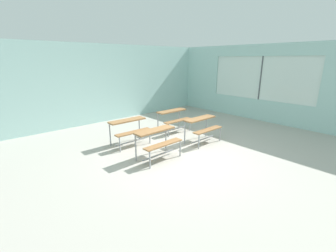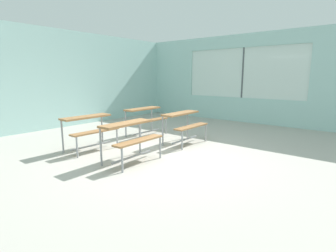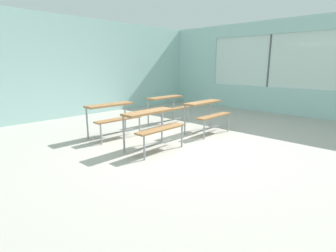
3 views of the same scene
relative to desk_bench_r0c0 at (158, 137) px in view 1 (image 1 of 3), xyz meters
The scene contains 7 objects.
ground 0.83m from the desk_bench_r0c0, 24.66° to the right, with size 10.00×9.00×0.05m, color #ADA89E.
wall_back 4.39m from the desk_bench_r0c0, 82.81° to the left, with size 10.00×0.12×3.00m, color #A8D1CC.
wall_right 5.62m from the desk_bench_r0c0, ahead, with size 0.12×9.00×3.00m.
desk_bench_r0c0 is the anchor object (origin of this frame).
desk_bench_r0c1 1.74m from the desk_bench_r0c0, ahead, with size 1.10×0.59×0.74m.
desk_bench_r1c0 1.28m from the desk_bench_r0c0, 90.56° to the left, with size 1.11×0.61×0.74m.
desk_bench_r1c1 2.25m from the desk_bench_r0c0, 36.68° to the left, with size 1.11×0.61×0.74m.
Camera 1 is at (-3.87, -3.88, 2.44)m, focal length 24.10 mm.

